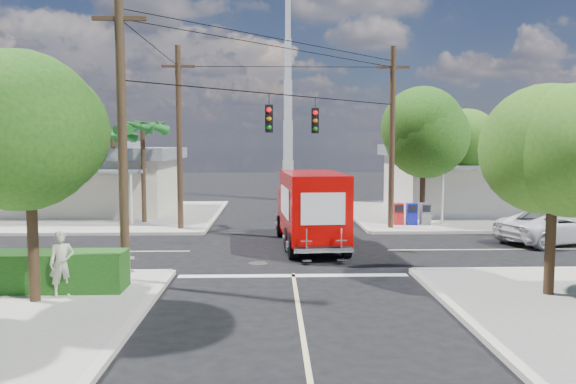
{
  "coord_description": "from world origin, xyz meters",
  "views": [
    {
      "loc": [
        -0.68,
        -22.3,
        4.33
      ],
      "look_at": [
        0.0,
        2.0,
        2.2
      ],
      "focal_mm": 35.0,
      "sensor_mm": 36.0,
      "label": 1
    }
  ],
  "objects": [
    {
      "name": "pedestrian",
      "position": [
        -6.46,
        -6.98,
        1.04
      ],
      "size": [
        0.77,
        0.64,
        1.79
      ],
      "primitive_type": "imported",
      "rotation": [
        0.0,
        0.0,
        0.39
      ],
      "color": "beige",
      "rests_on": "sidewalk_sw"
    },
    {
      "name": "road_markings",
      "position": [
        0.0,
        -1.47,
        0.01
      ],
      "size": [
        32.0,
        32.0,
        0.01
      ],
      "color": "beige",
      "rests_on": "ground"
    },
    {
      "name": "picket_fence",
      "position": [
        -7.8,
        -5.6,
        0.68
      ],
      "size": [
        5.94,
        0.06,
        1.0
      ],
      "color": "silver",
      "rests_on": "sidewalk_sw"
    },
    {
      "name": "hedge_sw",
      "position": [
        -8.0,
        -6.4,
        0.69
      ],
      "size": [
        6.2,
        1.2,
        1.1
      ],
      "primitive_type": "cube",
      "color": "#114212",
      "rests_on": "sidewalk_sw"
    },
    {
      "name": "vending_boxes",
      "position": [
        6.5,
        6.2,
        0.69
      ],
      "size": [
        1.9,
        0.5,
        1.1
      ],
      "color": "red",
      "rests_on": "sidewalk_ne"
    },
    {
      "name": "sidewalk_nw",
      "position": [
        -10.88,
        10.88,
        0.07
      ],
      "size": [
        14.12,
        14.12,
        0.14
      ],
      "color": "#A09A90",
      "rests_on": "ground"
    },
    {
      "name": "building_ne",
      "position": [
        12.5,
        11.97,
        2.32
      ],
      "size": [
        11.8,
        10.2,
        4.5
      ],
      "color": "silver",
      "rests_on": "sidewalk_ne"
    },
    {
      "name": "tree_sw_front",
      "position": [
        -6.99,
        -7.54,
        4.33
      ],
      "size": [
        3.88,
        3.78,
        6.03
      ],
      "color": "#422D1C",
      "rests_on": "sidewalk_sw"
    },
    {
      "name": "building_nw",
      "position": [
        -12.0,
        12.46,
        2.22
      ],
      "size": [
        10.8,
        10.2,
        4.3
      ],
      "color": "beige",
      "rests_on": "sidewalk_nw"
    },
    {
      "name": "palm_nw_front",
      "position": [
        -7.5,
        7.5,
        5.04
      ],
      "size": [
        3.01,
        3.08,
        5.59
      ],
      "color": "#422D1C",
      "rests_on": "sidewalk_nw"
    },
    {
      "name": "parked_car",
      "position": [
        11.57,
        1.38,
        0.73
      ],
      "size": [
        5.77,
        4.13,
        1.46
      ],
      "primitive_type": "imported",
      "rotation": [
        0.0,
        0.0,
        1.94
      ],
      "color": "silver",
      "rests_on": "ground"
    },
    {
      "name": "sidewalk_ne",
      "position": [
        10.88,
        10.88,
        0.07
      ],
      "size": [
        14.12,
        14.12,
        0.14
      ],
      "color": "#A09A90",
      "rests_on": "ground"
    },
    {
      "name": "tree_se",
      "position": [
        7.01,
        -7.24,
        4.04
      ],
      "size": [
        3.67,
        3.54,
        5.62
      ],
      "color": "#422D1C",
      "rests_on": "sidewalk_se"
    },
    {
      "name": "tree_ne_front",
      "position": [
        7.21,
        6.76,
        4.77
      ],
      "size": [
        4.21,
        4.14,
        6.66
      ],
      "color": "#422D1C",
      "rests_on": "sidewalk_ne"
    },
    {
      "name": "palm_nw_back",
      "position": [
        -9.5,
        9.0,
        4.67
      ],
      "size": [
        3.01,
        3.08,
        5.19
      ],
      "color": "#422D1C",
      "rests_on": "sidewalk_nw"
    },
    {
      "name": "radio_tower",
      "position": [
        0.5,
        20.0,
        5.64
      ],
      "size": [
        0.8,
        0.8,
        17.0
      ],
      "color": "silver",
      "rests_on": "ground"
    },
    {
      "name": "delivery_truck",
      "position": [
        0.91,
        0.91,
        1.59
      ],
      "size": [
        2.78,
        7.39,
        3.13
      ],
      "color": "black",
      "rests_on": "ground"
    },
    {
      "name": "ground",
      "position": [
        0.0,
        0.0,
        0.0
      ],
      "size": [
        120.0,
        120.0,
        0.0
      ],
      "primitive_type": "plane",
      "color": "black",
      "rests_on": "ground"
    },
    {
      "name": "tree_ne_back",
      "position": [
        9.81,
        8.96,
        4.19
      ],
      "size": [
        3.77,
        3.66,
        5.82
      ],
      "color": "#422D1C",
      "rests_on": "sidewalk_ne"
    },
    {
      "name": "utility_poles",
      "position": [
        -1.58,
        1.6,
        4.67
      ],
      "size": [
        12.0,
        10.68,
        9.0
      ],
      "color": "#473321",
      "rests_on": "ground"
    }
  ]
}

